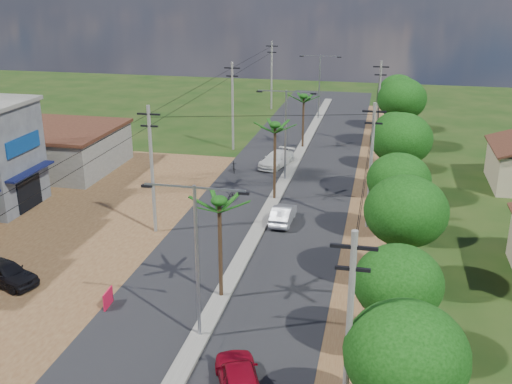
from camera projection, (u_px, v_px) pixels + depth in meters
ground at (200, 337)px, 29.70m from camera, size 160.00×160.00×0.00m
road at (262, 223)px, 43.50m from camera, size 12.00×110.00×0.04m
median at (270, 208)px, 46.23m from camera, size 1.00×90.00×0.18m
dirt_lot_west at (21, 244)px, 40.07m from camera, size 18.00×46.00×0.04m
dirt_shoulder_east at (381, 233)px, 41.79m from camera, size 5.00×90.00×0.03m
low_shed at (60, 149)px, 55.34m from camera, size 10.40×10.40×3.95m
tree_east_a at (406, 355)px, 20.76m from camera, size 4.40×4.40×6.37m
tree_east_b at (398, 283)px, 26.45m from camera, size 4.00×4.00×5.83m
tree_east_c at (406, 211)px, 32.56m from camera, size 4.60×4.60×6.83m
tree_east_d at (399, 180)px, 39.23m from camera, size 4.20×4.20×6.13m
tree_east_e at (401, 139)px, 46.30m from camera, size 4.80×4.80×7.14m
tree_east_f at (395, 130)px, 54.15m from camera, size 3.80×3.80×5.52m
tree_east_g at (402, 99)px, 60.93m from camera, size 5.00×5.00×7.38m
tree_east_h at (398, 91)px, 68.55m from camera, size 4.40×4.40×6.52m
palm_median_near at (219, 205)px, 31.52m from camera, size 2.00×2.00×6.15m
palm_median_mid at (275, 129)px, 46.12m from camera, size 2.00×2.00×6.55m
palm_median_far at (304, 98)px, 61.05m from camera, size 2.00×2.00×5.85m
streetlight_near at (197, 250)px, 28.09m from camera, size 5.10×0.18×8.00m
streetlight_mid at (286, 128)px, 51.09m from camera, size 5.10×0.18×8.00m
streetlight_far at (319, 81)px, 74.09m from camera, size 5.10×0.18×8.00m
utility_pole_w_b at (152, 167)px, 40.55m from camera, size 1.60×0.24×9.00m
utility_pole_w_c at (233, 104)px, 60.79m from camera, size 1.60×0.24×9.00m
utility_pole_w_d at (272, 74)px, 80.11m from camera, size 1.60×0.24×9.00m
utility_pole_e_a at (348, 341)px, 21.08m from camera, size 1.60×0.24×9.00m
utility_pole_e_b at (371, 164)px, 41.32m from camera, size 1.60×0.24×9.00m
utility_pole_e_c at (379, 103)px, 61.55m from camera, size 1.60×0.24×9.00m
car_red_near at (239, 379)px, 25.43m from camera, size 3.28×4.74×1.50m
car_silver_mid at (283, 215)px, 43.40m from camera, size 1.48×4.00×1.31m
car_white_far at (276, 160)px, 56.46m from camera, size 3.25×5.10×1.38m
car_parked_dark at (6, 273)px, 34.64m from camera, size 4.53×2.86×1.44m
moto_rider_west_a at (231, 196)px, 47.76m from camera, size 0.68×1.63×0.84m
moto_rider_west_b at (234, 167)px, 54.85m from camera, size 0.96×1.73×1.00m
roadside_sign at (108, 299)px, 32.32m from camera, size 0.15×1.20×1.00m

